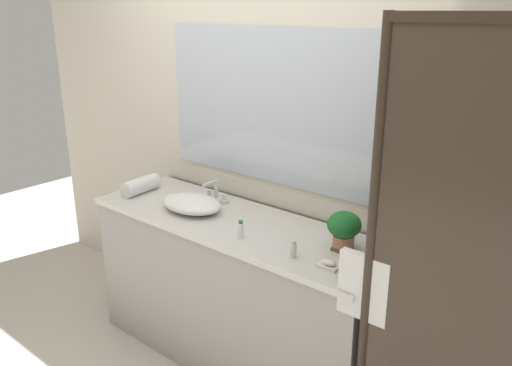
{
  "coord_description": "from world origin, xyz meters",
  "views": [
    {
      "loc": [
        1.77,
        -1.95,
        2.0
      ],
      "look_at": [
        0.15,
        0.0,
        1.15
      ],
      "focal_mm": 36.37,
      "sensor_mm": 36.0,
      "label": 1
    }
  ],
  "objects": [
    {
      "name": "amenity_bottle_conditioner",
      "position": [
        0.17,
        -0.15,
        0.94
      ],
      "size": [
        0.03,
        0.03,
        0.09
      ],
      "color": "white",
      "rests_on": "vanity_cabinet"
    },
    {
      "name": "wall_back_with_mirror",
      "position": [
        0.0,
        0.34,
        1.3
      ],
      "size": [
        4.4,
        0.06,
        2.6
      ],
      "color": "beige",
      "rests_on": "ground_plane"
    },
    {
      "name": "potted_plant",
      "position": [
        0.64,
        0.07,
        1.01
      ],
      "size": [
        0.16,
        0.16,
        0.19
      ],
      "color": "#B77A51",
      "rests_on": "vanity_cabinet"
    },
    {
      "name": "soap_dish",
      "position": [
        0.69,
        -0.13,
        0.91
      ],
      "size": [
        0.1,
        0.07,
        0.04
      ],
      "color": "silver",
      "rests_on": "vanity_cabinet"
    },
    {
      "name": "amenity_bottle_shampoo",
      "position": [
        0.82,
        -0.03,
        0.94
      ],
      "size": [
        0.03,
        0.03,
        0.08
      ],
      "color": "#4C7056",
      "rests_on": "vanity_cabinet"
    },
    {
      "name": "amenity_bottle_lotion",
      "position": [
        0.51,
        -0.16,
        0.94
      ],
      "size": [
        0.03,
        0.03,
        0.08
      ],
      "color": "silver",
      "rests_on": "vanity_cabinet"
    },
    {
      "name": "ground_plane",
      "position": [
        0.0,
        0.0,
        0.0
      ],
      "size": [
        8.0,
        8.0,
        0.0
      ],
      "primitive_type": "plane",
      "color": "beige"
    },
    {
      "name": "vanity_cabinet",
      "position": [
        0.0,
        0.01,
        0.45
      ],
      "size": [
        1.8,
        0.58,
        0.9
      ],
      "color": "#9E9993",
      "rests_on": "ground_plane"
    },
    {
      "name": "sink_basin",
      "position": [
        -0.29,
        -0.04,
        0.94
      ],
      "size": [
        0.39,
        0.27,
        0.09
      ],
      "primitive_type": "ellipsoid",
      "color": "white",
      "rests_on": "vanity_cabinet"
    },
    {
      "name": "rolled_towel_near_edge",
      "position": [
        -0.76,
        -0.04,
        0.95
      ],
      "size": [
        0.12,
        0.26,
        0.1
      ],
      "primitive_type": "cylinder",
      "rotation": [
        1.57,
        0.0,
        0.08
      ],
      "color": "white",
      "rests_on": "vanity_cabinet"
    },
    {
      "name": "shower_enclosure",
      "position": [
        1.28,
        -0.19,
        1.02
      ],
      "size": [
        1.2,
        0.59,
        2.0
      ],
      "color": "#2D2319",
      "rests_on": "ground_plane"
    },
    {
      "name": "faucet",
      "position": [
        -0.29,
        0.15,
        0.94
      ],
      "size": [
        0.17,
        0.13,
        0.14
      ],
      "color": "silver",
      "rests_on": "vanity_cabinet"
    }
  ]
}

